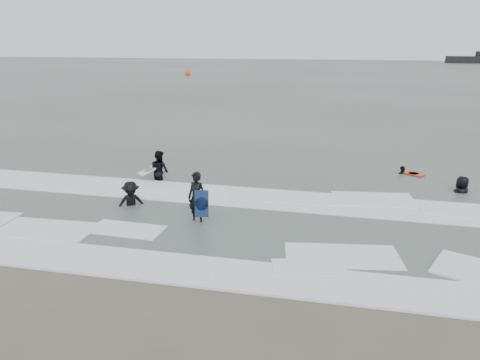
% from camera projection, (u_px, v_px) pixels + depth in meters
% --- Properties ---
extents(ground, '(320.00, 320.00, 0.00)m').
position_uv_depth(ground, '(200.00, 262.00, 13.86)').
color(ground, brown).
rests_on(ground, ground).
extents(sea, '(320.00, 320.00, 0.00)m').
position_uv_depth(sea, '(333.00, 76.00, 88.37)').
color(sea, '#47544C').
rests_on(sea, ground).
extents(surfer_centre, '(0.81, 0.65, 1.92)m').
position_uv_depth(surfer_centre, '(197.00, 223.00, 16.87)').
color(surfer_centre, black).
rests_on(surfer_centre, ground).
extents(surfer_wading, '(1.19, 1.08, 1.97)m').
position_uv_depth(surfer_wading, '(160.00, 180.00, 22.07)').
color(surfer_wading, black).
rests_on(surfer_wading, ground).
extents(surfer_breaker, '(1.41, 1.26, 1.89)m').
position_uv_depth(surfer_breaker, '(132.00, 207.00, 18.50)').
color(surfer_breaker, black).
rests_on(surfer_breaker, ground).
extents(surfer_right_near, '(1.00, 0.70, 1.58)m').
position_uv_depth(surfer_right_near, '(402.00, 175.00, 22.97)').
color(surfer_right_near, black).
rests_on(surfer_right_near, ground).
extents(surfer_right_far, '(1.11, 1.04, 1.91)m').
position_uv_depth(surfer_right_far, '(461.00, 193.00, 20.14)').
color(surfer_right_far, black).
rests_on(surfer_right_far, ground).
extents(surf_foam, '(30.03, 9.06, 0.09)m').
position_uv_depth(surf_foam, '(232.00, 217.00, 17.29)').
color(surf_foam, white).
rests_on(surf_foam, ground).
extents(bodyboards, '(13.16, 9.18, 1.25)m').
position_uv_depth(bodyboards, '(263.00, 180.00, 20.29)').
color(bodyboards, '#10254F').
rests_on(bodyboards, ground).
extents(buoy, '(1.00, 1.00, 1.65)m').
position_uv_depth(buoy, '(188.00, 73.00, 88.76)').
color(buoy, '#E3420A').
rests_on(buoy, ground).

